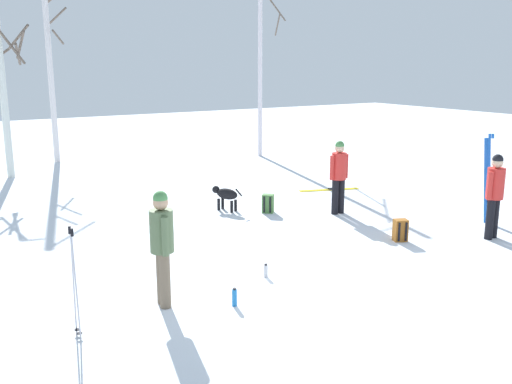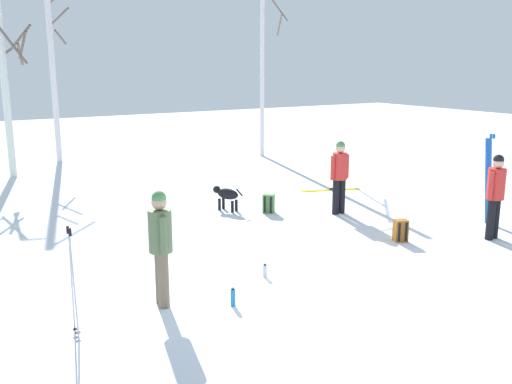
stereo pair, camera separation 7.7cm
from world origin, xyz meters
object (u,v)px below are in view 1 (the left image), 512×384
(ski_pair_lying_0, at_px, (329,190))
(backpack_0, at_px, (268,204))
(water_bottle_0, at_px, (266,271))
(person_1, at_px, (339,172))
(birch_tree_2, at_px, (4,82))
(person_0, at_px, (162,241))
(birch_tree_4, at_px, (261,54))
(birch_tree_3, at_px, (50,58))
(water_bottle_1, at_px, (235,297))
(person_2, at_px, (495,191))
(ski_pair_planted_0, at_px, (487,179))
(ski_poles_0, at_px, (74,280))
(dog, at_px, (226,195))
(backpack_1, at_px, (400,230))

(ski_pair_lying_0, bearing_deg, backpack_0, -157.87)
(backpack_0, bearing_deg, water_bottle_0, -123.61)
(person_1, relative_size, birch_tree_2, 0.31)
(person_0, distance_m, birch_tree_4, 13.91)
(birch_tree_2, xyz_separation_m, birch_tree_3, (1.84, 2.11, 0.69))
(ski_pair_lying_0, height_order, water_bottle_1, water_bottle_1)
(person_1, bearing_deg, person_2, -66.15)
(backpack_0, height_order, water_bottle_1, backpack_0)
(ski_pair_planted_0, xyz_separation_m, ski_pair_lying_0, (-0.82, 4.38, -0.97))
(water_bottle_1, xyz_separation_m, birch_tree_4, (7.59, 11.28, 3.63))
(ski_poles_0, xyz_separation_m, water_bottle_0, (3.20, 0.48, -0.68))
(person_1, distance_m, water_bottle_0, 4.50)
(person_2, distance_m, ski_poles_0, 8.22)
(person_1, height_order, birch_tree_3, birch_tree_3)
(person_1, bearing_deg, ski_poles_0, -156.42)
(birch_tree_3, bearing_deg, water_bottle_0, -88.85)
(water_bottle_0, relative_size, birch_tree_4, 0.03)
(ski_poles_0, xyz_separation_m, birch_tree_3, (2.94, 13.72, 2.81))
(water_bottle_0, xyz_separation_m, birch_tree_4, (6.58, 10.55, 3.66))
(dog, bearing_deg, backpack_1, -65.37)
(water_bottle_0, bearing_deg, ski_pair_planted_0, 1.79)
(person_2, relative_size, dog, 2.04)
(ski_pair_planted_0, distance_m, birch_tree_3, 14.66)
(backpack_1, height_order, water_bottle_1, backpack_1)
(ski_pair_lying_0, distance_m, birch_tree_3, 10.79)
(ski_pair_planted_0, distance_m, birch_tree_2, 13.68)
(backpack_0, bearing_deg, ski_pair_lying_0, 22.13)
(dog, distance_m, birch_tree_3, 9.82)
(backpack_0, distance_m, birch_tree_2, 9.26)
(ski_pair_planted_0, height_order, birch_tree_2, birch_tree_2)
(ski_pair_planted_0, relative_size, ski_pair_lying_0, 1.18)
(water_bottle_0, xyz_separation_m, birch_tree_2, (-2.11, 11.14, 2.79))
(person_0, bearing_deg, ski_pair_planted_0, 2.48)
(water_bottle_0, relative_size, birch_tree_2, 0.04)
(water_bottle_0, distance_m, birch_tree_4, 12.96)
(person_2, height_order, water_bottle_0, person_2)
(person_1, height_order, ski_pair_lying_0, person_1)
(person_2, bearing_deg, backpack_1, 153.38)
(person_1, distance_m, ski_pair_planted_0, 3.22)
(dog, bearing_deg, ski_pair_lying_0, 6.89)
(dog, xyz_separation_m, birch_tree_3, (-1.79, 9.10, 3.20))
(water_bottle_0, relative_size, water_bottle_1, 0.81)
(person_1, distance_m, backpack_1, 2.42)
(person_2, height_order, ski_pair_lying_0, person_2)
(birch_tree_4, bearing_deg, ski_poles_0, -131.57)
(person_0, xyz_separation_m, birch_tree_4, (8.45, 10.70, 2.79))
(ski_pair_lying_0, distance_m, water_bottle_0, 6.81)
(person_1, relative_size, ski_pair_lying_0, 1.03)
(person_0, relative_size, dog, 2.04)
(person_2, relative_size, birch_tree_4, 0.24)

